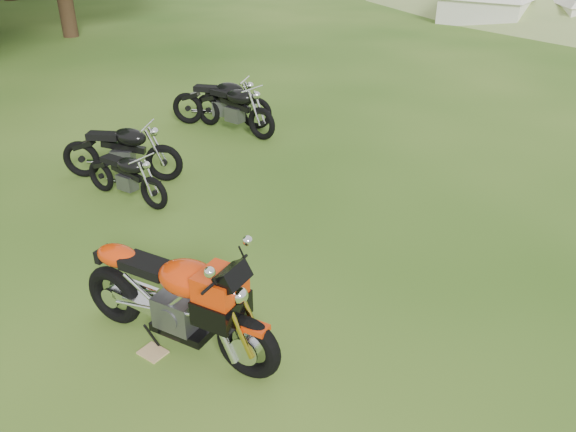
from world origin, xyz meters
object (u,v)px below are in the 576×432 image
at_px(sport_motorcycle, 174,292).
at_px(vintage_moto_a, 121,150).
at_px(vintage_moto_c, 221,101).
at_px(plywood_board, 153,352).
at_px(vintage_moto_b, 125,175).
at_px(vintage_moto_d, 234,107).

bearing_deg(sport_motorcycle, vintage_moto_a, 140.30).
relative_size(vintage_moto_a, vintage_moto_c, 0.95).
distance_m(plywood_board, vintage_moto_a, 4.60).
relative_size(plywood_board, vintage_moto_b, 0.16).
distance_m(sport_motorcycle, vintage_moto_b, 3.70).
distance_m(vintage_moto_a, vintage_moto_d, 2.90).
relative_size(vintage_moto_a, vintage_moto_b, 1.22).
bearing_deg(plywood_board, vintage_moto_c, 115.13).
bearing_deg(vintage_moto_c, vintage_moto_d, -39.19).
height_order(vintage_moto_a, vintage_moto_b, vintage_moto_a).
height_order(vintage_moto_b, vintage_moto_c, vintage_moto_c).
relative_size(sport_motorcycle, vintage_moto_b, 1.39).
height_order(sport_motorcycle, vintage_moto_b, sport_motorcycle).
distance_m(sport_motorcycle, vintage_moto_a, 4.55).
relative_size(vintage_moto_b, vintage_moto_c, 0.78).
xyz_separation_m(sport_motorcycle, vintage_moto_a, (-3.29, 3.13, -0.16)).
xyz_separation_m(vintage_moto_b, vintage_moto_c, (-0.49, 3.69, 0.12)).
relative_size(plywood_board, vintage_moto_c, 0.13).
relative_size(plywood_board, vintage_moto_d, 0.13).
height_order(vintage_moto_c, vintage_moto_d, vintage_moto_c).
bearing_deg(vintage_moto_b, vintage_moto_a, 141.38).
bearing_deg(vintage_moto_d, plywood_board, -55.02).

